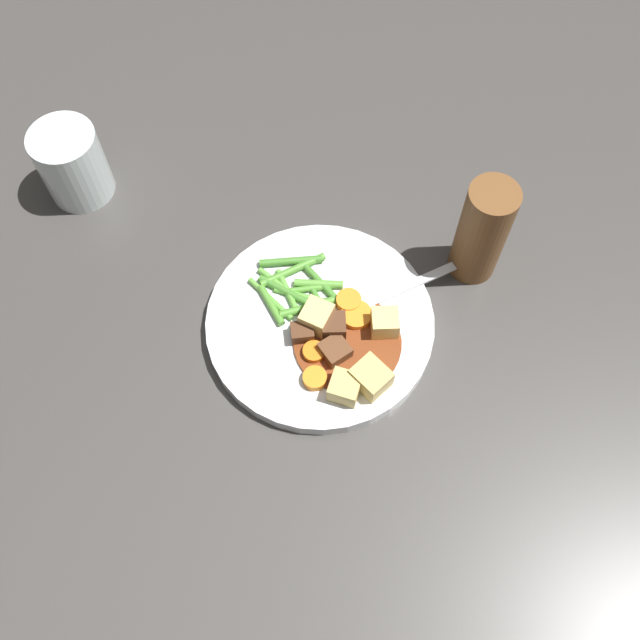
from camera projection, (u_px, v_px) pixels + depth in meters
ground_plane at (320, 327)px, 0.82m from camera, size 3.00×3.00×0.00m
dinner_plate at (320, 324)px, 0.81m from camera, size 0.25×0.25×0.02m
stew_sauce at (346, 344)px, 0.79m from camera, size 0.12×0.12×0.00m
carrot_slice_0 at (349, 301)px, 0.81m from camera, size 0.04×0.04×0.01m
carrot_slice_1 at (356, 315)px, 0.80m from camera, size 0.04×0.04×0.01m
carrot_slice_2 at (315, 378)px, 0.77m from camera, size 0.03×0.03×0.01m
carrot_slice_3 at (314, 352)px, 0.78m from camera, size 0.03×0.03×0.01m
potato_chunk_0 at (317, 317)px, 0.79m from camera, size 0.04×0.04×0.03m
potato_chunk_1 at (371, 378)px, 0.76m from camera, size 0.04×0.03×0.03m
potato_chunk_2 at (385, 323)px, 0.78m from camera, size 0.04×0.04×0.03m
potato_chunk_3 at (345, 387)px, 0.75m from camera, size 0.04×0.04×0.02m
meat_chunk_0 at (335, 350)px, 0.78m from camera, size 0.03×0.03×0.02m
meat_chunk_1 at (300, 331)px, 0.79m from camera, size 0.03×0.03×0.02m
meat_chunk_2 at (332, 329)px, 0.78m from camera, size 0.04×0.04×0.03m
green_bean_0 at (271, 299)px, 0.81m from camera, size 0.07×0.01×0.01m
green_bean_1 at (308, 289)px, 0.82m from camera, size 0.04×0.05×0.01m
green_bean_2 at (319, 284)px, 0.82m from camera, size 0.05×0.04×0.01m
green_bean_3 at (323, 308)px, 0.81m from camera, size 0.07×0.03×0.01m
green_bean_4 at (287, 292)px, 0.81m from camera, size 0.06×0.03×0.01m
green_bean_5 at (293, 270)px, 0.83m from camera, size 0.03×0.08×0.01m
green_bean_6 at (291, 261)px, 0.83m from camera, size 0.05×0.06×0.01m
green_bean_7 at (302, 296)px, 0.81m from camera, size 0.06×0.04×0.01m
green_bean_8 at (280, 284)px, 0.82m from camera, size 0.06×0.01×0.01m
green_bean_9 at (271, 305)px, 0.81m from camera, size 0.05×0.03×0.01m
green_bean_10 at (305, 310)px, 0.80m from camera, size 0.04×0.06×0.01m
green_bean_11 at (288, 297)px, 0.81m from camera, size 0.08×0.03×0.01m
green_bean_12 at (322, 284)px, 0.82m from camera, size 0.07×0.02×0.01m
fork at (389, 294)px, 0.82m from camera, size 0.08×0.17×0.00m
water_glass at (72, 164)px, 0.86m from camera, size 0.08×0.08×0.09m
pepper_mill at (482, 232)px, 0.79m from camera, size 0.05×0.05×0.14m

